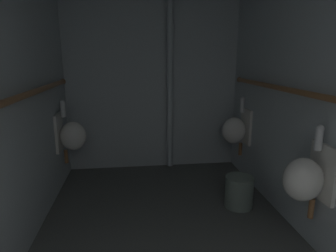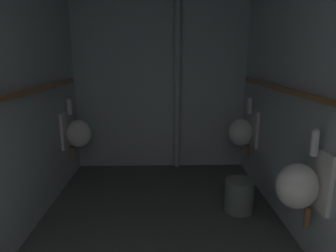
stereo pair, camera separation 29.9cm
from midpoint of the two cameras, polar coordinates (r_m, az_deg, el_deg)
The scene contains 8 objects.
wall_right at distance 2.34m, azimuth 33.13°, elevation 4.28°, with size 0.06×4.12×2.47m, color #AFB9BC.
wall_back at distance 3.95m, azimuth 0.68°, elevation 9.38°, with size 2.43×0.06×2.47m, color #AFB9BC.
urinal_left_mid at distance 3.61m, azimuth -15.19°, elevation -1.23°, with size 0.32×0.30×0.76m.
urinal_right_mid at distance 2.38m, azimuth 27.91°, elevation -10.11°, with size 0.32×0.30×0.76m.
urinal_right_far at distance 3.70m, azimuth 16.70°, elevation -0.97°, with size 0.32×0.30×0.76m.
supply_pipe_right at distance 2.31m, azimuth 31.01°, elevation 4.54°, with size 0.06×3.41×0.06m.
standpipe_back_wall at distance 3.86m, azimuth 4.08°, elevation 9.25°, with size 0.08×0.08×2.42m, color #AFB9BC.
waste_bin at distance 3.12m, azimuth 16.59°, elevation -12.95°, with size 0.29×0.29×0.33m, color slate.
Camera 2 is at (0.01, 0.09, 1.53)m, focal length 30.93 mm.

